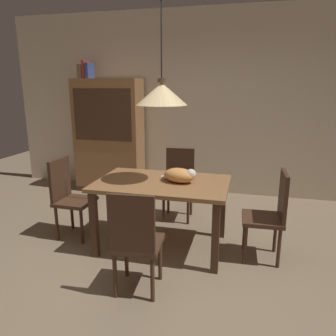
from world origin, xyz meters
TOP-DOWN VIEW (x-y plane):
  - ground at (0.00, 0.00)m, footprint 10.00×10.00m
  - back_wall at (0.00, 2.65)m, footprint 6.40×0.10m
  - dining_table at (-0.02, 0.56)m, footprint 1.40×0.90m
  - chair_left_side at (-1.15, 0.56)m, footprint 0.41×0.41m
  - chair_near_front at (-0.02, -0.32)m, footprint 0.43×0.43m
  - chair_right_side at (1.10, 0.56)m, footprint 0.42×0.42m
  - chair_far_back at (-0.03, 1.43)m, footprint 0.42×0.42m
  - cat_sleeping at (0.17, 0.58)m, footprint 0.40×0.30m
  - pendant_lamp at (-0.02, 0.56)m, footprint 0.52×0.52m
  - hutch_bookcase at (-1.41, 2.32)m, footprint 1.12×0.45m
  - book_brown_thick at (-1.83, 2.32)m, footprint 0.06×0.24m
  - book_red_tall at (-1.76, 2.32)m, footprint 0.04×0.22m
  - book_blue_wide at (-1.70, 2.32)m, footprint 0.06×0.24m

SIDE VIEW (x-z plane):
  - ground at x=0.00m, z-range 0.00..0.00m
  - chair_left_side at x=-1.15m, z-range 0.05..0.98m
  - chair_near_front at x=-0.02m, z-range 0.05..0.98m
  - chair_right_side at x=1.10m, z-range 0.05..0.98m
  - chair_far_back at x=-0.03m, z-range 0.05..0.98m
  - dining_table at x=-0.02m, z-range 0.27..1.02m
  - cat_sleeping at x=0.17m, z-range 0.75..0.90m
  - hutch_bookcase at x=-1.41m, z-range -0.04..1.81m
  - back_wall at x=0.00m, z-range 0.00..2.90m
  - pendant_lamp at x=-0.02m, z-range 1.01..2.31m
  - book_brown_thick at x=-1.83m, z-range 1.85..2.07m
  - book_blue_wide at x=-1.70m, z-range 1.85..2.09m
  - book_red_tall at x=-1.76m, z-range 1.85..2.13m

